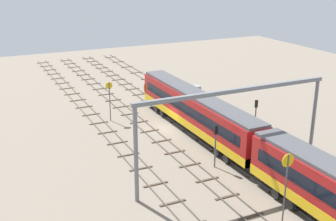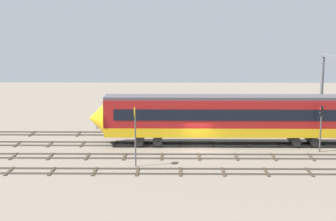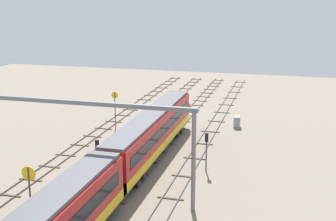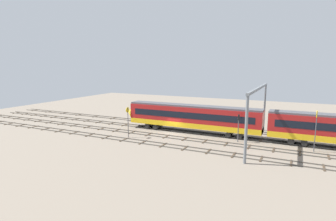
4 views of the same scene
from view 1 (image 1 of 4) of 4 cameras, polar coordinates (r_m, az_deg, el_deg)
ground_plane at (r=52.34m, az=-0.11°, el=-2.38°), size 107.68×107.68×0.00m
track_near_foreground at (r=55.49m, az=6.46°, el=-1.17°), size 91.68×2.40×0.16m
track_with_train at (r=53.29m, az=2.17°, el=-1.92°), size 91.68×2.40×0.16m
track_middle at (r=51.42m, az=-2.47°, el=-2.72°), size 91.68×2.40×0.16m
track_second_far at (r=49.92m, az=-7.42°, el=-3.55°), size 91.68×2.40×0.16m
train at (r=40.87m, az=11.80°, el=-5.07°), size 50.40×3.24×4.80m
overhead_gantry at (r=38.42m, az=8.85°, el=-0.13°), size 0.40×19.49×8.70m
speed_sign_near_foreground at (r=54.32m, az=-7.78°, el=1.91°), size 0.14×0.89×5.10m
speed_sign_mid_trackside at (r=33.48m, az=15.45°, el=-8.63°), size 0.14×1.07×5.84m
signal_light_trackside_approach at (r=51.30m, az=11.59°, el=-0.08°), size 0.31×0.32×4.00m
signal_light_trackside_departure at (r=41.76m, az=6.33°, el=-3.90°), size 0.31×0.32×4.38m
relay_cabinet at (r=65.51m, az=3.89°, el=2.67°), size 1.16×0.78×1.50m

